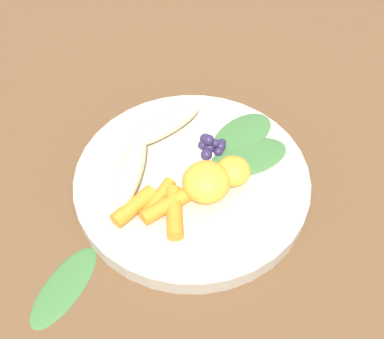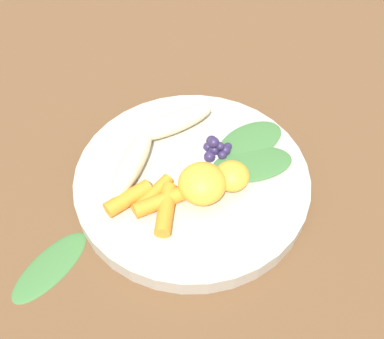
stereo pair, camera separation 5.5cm
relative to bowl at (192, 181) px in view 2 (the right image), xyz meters
name	(u,v)px [view 2 (the right image)]	position (x,y,z in m)	size (l,w,h in m)	color
ground_plane	(192,186)	(0.00, 0.00, -0.01)	(2.40, 2.40, 0.00)	brown
bowl	(192,181)	(0.00, 0.00, 0.00)	(0.29, 0.29, 0.02)	#B2AD9E
banana_peeled_left	(133,162)	(0.07, 0.03, 0.03)	(0.11, 0.03, 0.03)	beige
banana_peeled_right	(174,123)	(0.05, -0.06, 0.03)	(0.11, 0.03, 0.03)	beige
orange_segment_near	(232,176)	(-0.05, -0.01, 0.03)	(0.04, 0.04, 0.03)	#F4A833
orange_segment_far	(202,183)	(-0.02, 0.02, 0.03)	(0.06, 0.06, 0.04)	#F4A833
carrot_front	(128,198)	(0.05, 0.07, 0.02)	(0.02, 0.02, 0.06)	orange
carrot_mid_left	(152,195)	(0.03, 0.05, 0.02)	(0.01, 0.01, 0.06)	orange
carrot_mid_right	(160,202)	(0.01, 0.06, 0.02)	(0.02, 0.02, 0.06)	orange
carrot_rear	(165,209)	(0.00, 0.06, 0.02)	(0.02, 0.02, 0.06)	orange
blueberry_pile	(215,148)	(-0.01, -0.05, 0.02)	(0.04, 0.04, 0.03)	#2D234C
coconut_shred_patch	(206,165)	(-0.01, -0.02, 0.01)	(0.05, 0.05, 0.00)	white
kale_leaf_left	(252,164)	(-0.06, -0.05, 0.01)	(0.10, 0.05, 0.01)	#3D7038
kale_leaf_right	(251,140)	(-0.04, -0.08, 0.01)	(0.09, 0.05, 0.01)	#3D7038
kale_leaf_stray	(50,266)	(0.09, 0.17, -0.01)	(0.10, 0.04, 0.01)	#3D7038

